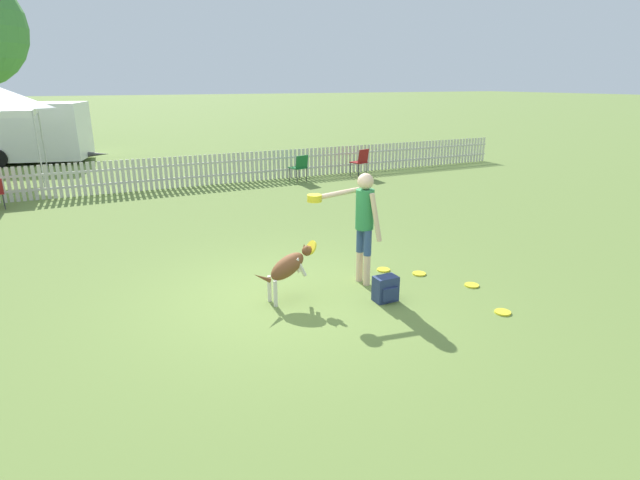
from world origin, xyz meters
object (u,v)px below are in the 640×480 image
(handler_person, at_px, (362,215))
(frisbee_midfield, at_px, (472,285))
(backpack_on_grass, at_px, (386,289))
(leaping_dog, at_px, (289,266))
(frisbee_near_dog, at_px, (419,274))
(frisbee_far_scatter, at_px, (503,312))
(frisbee_near_handler, at_px, (383,270))
(folding_chair_center, at_px, (361,160))
(folding_chair_blue_left, at_px, (300,166))
(equipment_trailer, at_px, (22,131))

(handler_person, height_order, frisbee_midfield, handler_person)
(frisbee_midfield, bearing_deg, backpack_on_grass, 175.10)
(leaping_dog, distance_m, frisbee_near_dog, 2.39)
(handler_person, bearing_deg, backpack_on_grass, 175.38)
(frisbee_near_dog, distance_m, frisbee_far_scatter, 1.70)
(frisbee_near_handler, height_order, folding_chair_center, folding_chair_center)
(backpack_on_grass, bearing_deg, folding_chair_center, 61.68)
(frisbee_near_handler, bearing_deg, frisbee_near_dog, -43.47)
(folding_chair_blue_left, bearing_deg, equipment_trailer, -60.20)
(leaping_dog, bearing_deg, backpack_on_grass, 58.70)
(folding_chair_blue_left, bearing_deg, frisbee_near_handler, 61.90)
(frisbee_midfield, xyz_separation_m, folding_chair_blue_left, (1.02, 8.98, 0.49))
(frisbee_near_handler, bearing_deg, folding_chair_blue_left, 76.37)
(handler_person, relative_size, frisbee_midfield, 7.95)
(frisbee_midfield, bearing_deg, frisbee_near_dog, 119.88)
(frisbee_near_dog, bearing_deg, frisbee_near_handler, 136.53)
(folding_chair_center, bearing_deg, frisbee_far_scatter, 52.92)
(handler_person, distance_m, folding_chair_center, 9.27)
(leaping_dog, height_order, folding_chair_center, folding_chair_center)
(folding_chair_center, bearing_deg, folding_chair_blue_left, -21.08)
(frisbee_far_scatter, distance_m, folding_chair_blue_left, 10.00)
(frisbee_near_handler, height_order, folding_chair_blue_left, folding_chair_blue_left)
(frisbee_near_dog, xyz_separation_m, frisbee_midfield, (0.44, -0.76, 0.00))
(leaping_dog, bearing_deg, equipment_trailer, -169.58)
(folding_chair_blue_left, bearing_deg, handler_person, 58.19)
(folding_chair_blue_left, xyz_separation_m, folding_chair_center, (2.16, -0.13, 0.05))
(frisbee_far_scatter, distance_m, folding_chair_center, 10.38)
(backpack_on_grass, height_order, folding_chair_blue_left, folding_chair_blue_left)
(leaping_dog, relative_size, folding_chair_blue_left, 1.18)
(handler_person, distance_m, frisbee_near_handler, 1.31)
(handler_person, distance_m, frisbee_near_dog, 1.54)
(leaping_dog, xyz_separation_m, frisbee_near_dog, (2.33, -0.01, -0.51))
(frisbee_near_dog, bearing_deg, handler_person, 174.12)
(frisbee_near_handler, distance_m, folding_chair_center, 8.69)
(frisbee_midfield, bearing_deg, folding_chair_center, 70.24)
(backpack_on_grass, relative_size, folding_chair_center, 0.40)
(frisbee_near_dog, height_order, folding_chair_blue_left, folding_chair_blue_left)
(leaping_dog, bearing_deg, frisbee_near_dog, 85.65)
(frisbee_midfield, bearing_deg, equipment_trailer, 112.24)
(handler_person, height_order, frisbee_near_dog, handler_person)
(frisbee_midfield, height_order, equipment_trailer, equipment_trailer)
(frisbee_near_handler, bearing_deg, folding_chair_center, 62.15)
(handler_person, relative_size, equipment_trailer, 0.32)
(backpack_on_grass, distance_m, folding_chair_center, 9.91)
(frisbee_far_scatter, bearing_deg, handler_person, 124.31)
(leaping_dog, bearing_deg, frisbee_far_scatter, 51.50)
(frisbee_midfield, distance_m, folding_chair_center, 9.42)
(folding_chair_blue_left, relative_size, equipment_trailer, 0.15)
(handler_person, xyz_separation_m, frisbee_near_handler, (0.64, 0.30, -1.10))
(frisbee_near_handler, xyz_separation_m, folding_chair_center, (4.05, 7.67, 0.55))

